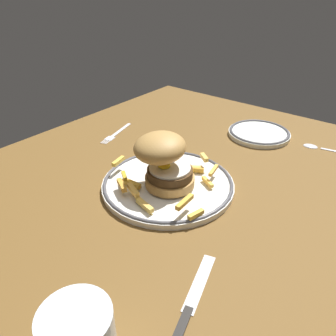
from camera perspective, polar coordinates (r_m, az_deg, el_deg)
name	(u,v)px	position (r cm, az deg, el deg)	size (l,w,h in cm)	color
ground_plane	(168,200)	(68.27, -0.09, -5.60)	(116.89, 91.81, 4.00)	brown
dinner_plate	(168,183)	(68.24, 0.00, -2.71)	(27.56, 27.56, 1.60)	white
burger	(164,159)	(64.17, -0.71, 1.61)	(13.63, 13.46, 11.12)	#B38140
fries_pile	(164,181)	(65.63, -0.75, -2.23)	(21.43, 23.81, 2.75)	gold
side_plate	(259,133)	(93.76, 15.67, 5.94)	(16.72, 16.72, 1.60)	white
fork	(116,133)	(92.78, -9.07, 6.02)	(14.27, 5.07, 0.36)	silver
knife	(188,310)	(47.18, 3.56, -23.55)	(17.73, 6.34, 0.70)	black
spoon	(317,147)	(92.32, 24.65, 3.44)	(3.98, 13.39, 0.90)	silver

